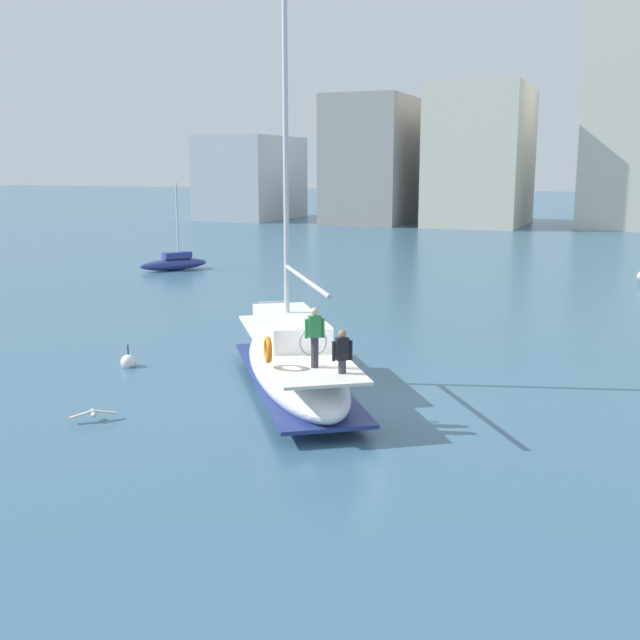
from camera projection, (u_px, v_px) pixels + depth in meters
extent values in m
plane|color=#38607A|center=(339.00, 405.00, 21.69)|extent=(400.00, 400.00, 0.00)
ellipsoid|color=white|center=(295.00, 369.00, 22.87)|extent=(7.42, 9.27, 1.40)
cube|color=navy|center=(295.00, 379.00, 22.93)|extent=(7.34, 9.12, 0.10)
cube|color=beige|center=(294.00, 344.00, 22.72)|extent=(6.99, 8.76, 0.08)
cube|color=white|center=(290.00, 326.00, 23.34)|extent=(3.84, 4.51, 0.70)
cylinder|color=silver|center=(285.00, 119.00, 22.61)|extent=(0.16, 0.16, 12.90)
cylinder|color=#B7B7BC|center=(305.00, 280.00, 20.69)|extent=(3.37, 4.81, 0.12)
cylinder|color=silver|center=(271.00, 302.00, 26.86)|extent=(0.78, 0.56, 0.06)
torus|color=orange|center=(268.00, 350.00, 19.85)|extent=(0.51, 0.66, 0.70)
cylinder|color=#33333D|center=(315.00, 352.00, 19.88)|extent=(0.20, 0.20, 0.80)
cube|color=#338C4C|center=(315.00, 326.00, 19.75)|extent=(0.38, 0.35, 0.56)
sphere|color=beige|center=(315.00, 311.00, 19.67)|extent=(0.20, 0.20, 0.20)
cylinder|color=#338C4C|center=(306.00, 329.00, 19.71)|extent=(0.09, 0.09, 0.50)
cylinder|color=#338C4C|center=(323.00, 328.00, 19.80)|extent=(0.09, 0.09, 0.50)
cylinder|color=#33333D|center=(342.00, 367.00, 19.35)|extent=(0.20, 0.20, 0.35)
cube|color=black|center=(342.00, 349.00, 19.26)|extent=(0.38, 0.35, 0.56)
sphere|color=#9E7051|center=(342.00, 334.00, 19.19)|extent=(0.20, 0.20, 0.20)
cylinder|color=black|center=(334.00, 351.00, 19.22)|extent=(0.09, 0.09, 0.50)
cylinder|color=black|center=(351.00, 350.00, 19.32)|extent=(0.09, 0.09, 0.50)
torus|color=silver|center=(313.00, 342.00, 20.07)|extent=(0.66, 0.48, 0.76)
ellipsoid|color=navy|center=(174.00, 264.00, 49.88)|extent=(3.43, 4.44, 0.74)
cube|color=navy|center=(177.00, 255.00, 49.90)|extent=(1.60, 1.92, 0.40)
cylinder|color=silver|center=(177.00, 221.00, 49.53)|extent=(0.12, 0.12, 4.82)
ellipsoid|color=silver|center=(93.00, 414.00, 20.25)|extent=(0.38, 0.39, 0.16)
sphere|color=silver|center=(93.00, 410.00, 20.42)|extent=(0.11, 0.11, 0.11)
cone|color=gold|center=(92.00, 410.00, 20.48)|extent=(0.08, 0.08, 0.04)
cube|color=#9E9993|center=(81.00, 414.00, 20.15)|extent=(0.53, 0.51, 0.15)
cube|color=#9E9993|center=(105.00, 412.00, 20.36)|extent=(0.53, 0.51, 0.15)
sphere|color=silver|center=(129.00, 362.00, 25.83)|extent=(0.52, 0.52, 0.52)
cylinder|color=black|center=(128.00, 353.00, 25.77)|extent=(0.04, 0.04, 0.60)
cube|color=#B2B7BC|center=(252.00, 178.00, 98.46)|extent=(9.24, 14.65, 10.30)
cube|color=gray|center=(377.00, 161.00, 91.92)|extent=(8.90, 15.97, 14.52)
cube|color=beige|center=(481.00, 157.00, 87.69)|extent=(10.10, 16.09, 15.34)
cube|color=beige|center=(634.00, 119.00, 82.00)|extent=(10.14, 11.75, 23.06)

